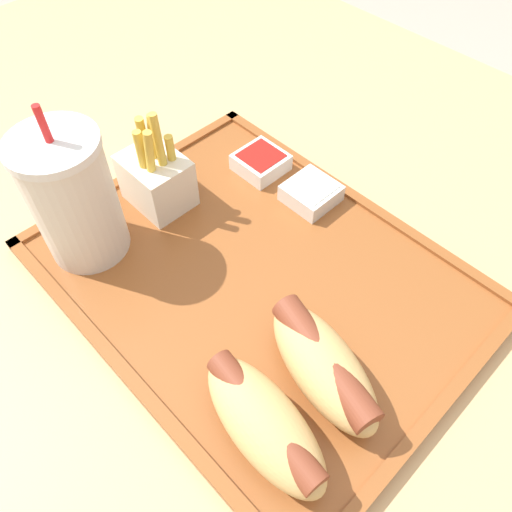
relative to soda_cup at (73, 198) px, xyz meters
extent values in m
plane|color=#ADA393|center=(-0.14, -0.11, -0.78)|extent=(8.00, 8.00, 0.00)
cube|color=tan|center=(-0.14, -0.11, -0.43)|extent=(1.45, 1.04, 0.70)
cube|color=brown|center=(-0.15, -0.10, -0.07)|extent=(0.42, 0.32, 0.01)
cube|color=brown|center=(-0.15, -0.25, -0.07)|extent=(0.42, 0.01, 0.00)
cube|color=brown|center=(-0.15, 0.06, -0.07)|extent=(0.42, 0.01, 0.00)
cube|color=brown|center=(-0.35, -0.10, -0.07)|extent=(0.01, 0.32, 0.00)
cube|color=brown|center=(0.06, -0.10, -0.07)|extent=(0.01, 0.32, 0.00)
cylinder|color=silver|center=(0.00, 0.00, 0.00)|extent=(0.08, 0.08, 0.13)
cylinder|color=silver|center=(0.00, 0.00, 0.06)|extent=(0.08, 0.08, 0.01)
cylinder|color=red|center=(0.00, 0.00, 0.09)|extent=(0.01, 0.01, 0.03)
ellipsoid|color=tan|center=(-0.27, 0.01, -0.04)|extent=(0.14, 0.07, 0.05)
cylinder|color=brown|center=(-0.27, 0.01, -0.03)|extent=(0.12, 0.04, 0.02)
ellipsoid|color=tan|center=(-0.27, -0.06, -0.04)|extent=(0.14, 0.09, 0.05)
cylinder|color=brown|center=(-0.27, -0.06, -0.03)|extent=(0.12, 0.06, 0.03)
cube|color=silver|center=(0.00, -0.09, -0.04)|extent=(0.07, 0.06, 0.06)
cylinder|color=gold|center=(-0.01, -0.10, 0.01)|extent=(0.01, 0.01, 0.09)
cylinder|color=gold|center=(0.00, -0.08, 0.00)|extent=(0.01, 0.01, 0.07)
cylinder|color=gold|center=(-0.01, -0.08, 0.00)|extent=(0.02, 0.01, 0.08)
cylinder|color=gold|center=(-0.01, -0.11, -0.01)|extent=(0.01, 0.01, 0.06)
cylinder|color=gold|center=(0.00, -0.10, 0.00)|extent=(0.02, 0.02, 0.08)
cylinder|color=gold|center=(0.01, -0.09, 0.00)|extent=(0.02, 0.02, 0.08)
cube|color=silver|center=(-0.12, -0.21, -0.06)|extent=(0.05, 0.05, 0.02)
cube|color=white|center=(-0.12, -0.21, -0.05)|extent=(0.04, 0.04, 0.00)
cube|color=silver|center=(-0.04, -0.21, -0.06)|extent=(0.05, 0.05, 0.02)
cube|color=#B21914|center=(-0.04, -0.21, -0.05)|extent=(0.04, 0.04, 0.00)
camera|label=1|loc=(-0.36, 0.11, 0.34)|focal=35.00mm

